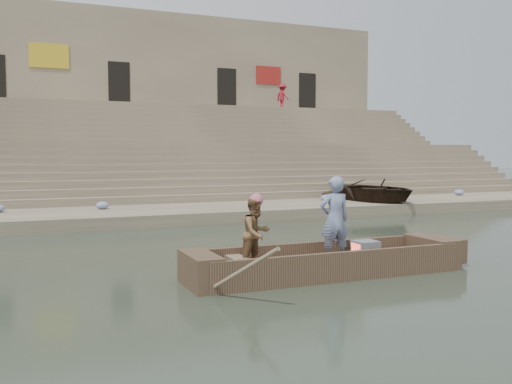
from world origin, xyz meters
TOP-DOWN VIEW (x-y plane):
  - ground at (0.00, 0.00)m, footprint 120.00×120.00m
  - lower_landing at (0.00, 8.00)m, footprint 32.00×4.00m
  - mid_landing at (0.00, 15.50)m, footprint 32.00×3.00m
  - upper_landing at (0.00, 22.50)m, footprint 32.00×3.00m
  - ghat_steps at (0.00, 17.19)m, footprint 32.00×11.00m
  - building_wall at (0.00, 26.50)m, footprint 32.00×5.07m
  - main_rowboat at (-2.48, -2.13)m, footprint 5.00×1.30m
  - rowboat_trim at (-2.27, -2.14)m, footprint 6.04×2.63m
  - standing_man at (-2.22, -2.00)m, footprint 0.65×0.46m
  - rowing_man at (-3.91, -2.01)m, footprint 0.79×0.71m
  - television at (-1.59, -2.13)m, footprint 0.46×0.42m
  - beached_rowboat at (5.46, 7.81)m, footprint 3.58×4.70m
  - pedestrian at (8.04, 21.82)m, footprint 0.85×1.16m
  - cloth_bundles at (0.19, 8.76)m, footprint 19.95×0.91m

SIDE VIEW (x-z plane):
  - ground at x=0.00m, z-range 0.00..0.00m
  - main_rowboat at x=-2.48m, z-range 0.00..0.22m
  - lower_landing at x=0.00m, z-range 0.00..0.40m
  - rowboat_trim at x=-2.27m, z-range -0.70..1.31m
  - television at x=-1.59m, z-range 0.22..0.62m
  - cloth_bundles at x=0.19m, z-range 0.40..0.66m
  - beached_rowboat at x=5.46m, z-range 0.40..1.31m
  - rowing_man at x=-3.91m, z-range 0.22..1.56m
  - standing_man at x=-2.22m, z-range 0.22..1.92m
  - mid_landing at x=0.00m, z-range 0.00..2.80m
  - ghat_steps at x=0.00m, z-range -0.80..4.40m
  - upper_landing at x=0.00m, z-range 0.00..5.20m
  - building_wall at x=0.00m, z-range 0.00..11.20m
  - pedestrian at x=8.04m, z-range 5.20..6.80m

